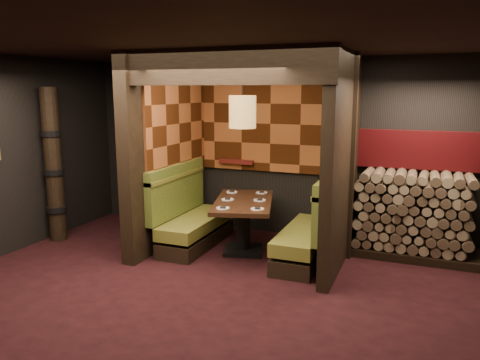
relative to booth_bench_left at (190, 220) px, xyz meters
name	(u,v)px	position (x,y,z in m)	size (l,w,h in m)	color
floor	(198,298)	(0.96, -1.65, -0.41)	(6.50, 5.50, 0.02)	black
ceiling	(194,40)	(0.96, -1.65, 2.46)	(6.50, 5.50, 0.02)	black
wall_back	(273,148)	(0.96, 1.11, 1.02)	(6.50, 0.02, 2.85)	black
partition_left	(166,152)	(-0.39, 0.00, 1.02)	(0.20, 2.20, 2.85)	black
partition_right	(342,161)	(2.26, 0.05, 1.02)	(0.15, 2.10, 2.85)	black
header_beam	(219,66)	(0.94, -0.95, 2.23)	(2.85, 0.18, 0.44)	black
tapa_back_panel	(271,124)	(0.94, 1.06, 1.42)	(2.40, 0.06, 1.55)	#A75829
tapa_side_panel	(178,123)	(-0.27, 0.17, 1.45)	(0.04, 1.85, 1.45)	#A75829
lacquer_shelf	(237,162)	(0.36, 1.00, 0.78)	(0.60, 0.12, 0.07)	#5F1915
booth_bench_left	(190,220)	(0.00, 0.00, 0.00)	(0.68, 1.60, 1.14)	black
booth_bench_right	(312,233)	(1.89, 0.00, 0.00)	(0.68, 1.60, 1.14)	black
dining_table	(244,216)	(0.88, -0.01, 0.15)	(1.18, 1.65, 0.78)	black
place_settings	(244,200)	(0.88, -0.01, 0.39)	(0.91, 1.29, 0.03)	white
pendant_lamp	(243,112)	(0.88, -0.06, 1.66)	(0.38, 0.38, 1.02)	#AB7E3E
totem_column	(53,166)	(-2.09, -0.55, 0.79)	(0.31, 0.31, 2.40)	black
firewood_stack	(418,216)	(3.25, 0.70, 0.21)	(1.73, 0.70, 1.22)	black
mosaic_header	(423,150)	(3.25, 1.03, 1.10)	(1.83, 0.10, 0.56)	maroon
bay_front_post	(352,159)	(2.35, 0.31, 1.02)	(0.08, 0.08, 2.85)	black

